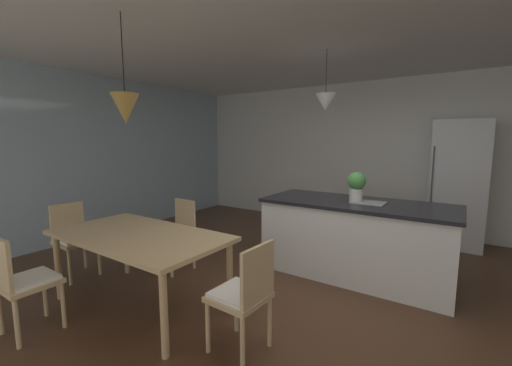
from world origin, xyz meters
TOP-DOWN VIEW (x-y plane):
  - ground_plane at (0.00, 0.00)m, footprint 10.00×8.40m
  - ceiling_slab at (0.00, 0.00)m, footprint 10.00×8.40m
  - wall_back_kitchen at (0.00, 3.26)m, footprint 10.00×0.12m
  - window_wall_left_glazing at (-4.06, 0.00)m, footprint 0.06×8.40m
  - dining_table at (-1.45, -0.99)m, footprint 1.78×0.94m
  - chair_near_left at (-1.85, -1.83)m, footprint 0.40×0.40m
  - chair_far_left at (-1.84, -0.15)m, footprint 0.43×0.43m
  - chair_window_end at (-2.71, -0.99)m, footprint 0.41×0.41m
  - chair_kitchen_end at (-0.19, -0.99)m, footprint 0.42×0.42m
  - kitchen_island at (0.09, 0.90)m, footprint 2.17×0.94m
  - refrigerator at (1.06, 2.86)m, footprint 0.74×0.67m
  - pendant_over_table at (-1.40, -1.10)m, footprint 0.24×0.24m
  - pendant_over_island_main at (-0.34, 0.90)m, footprint 0.25×0.25m
  - potted_plant_on_island at (0.07, 0.90)m, footprint 0.21×0.21m

SIDE VIEW (x-z plane):
  - ground_plane at x=0.00m, z-range -0.04..0.00m
  - kitchen_island at x=0.09m, z-range 0.01..0.92m
  - chair_near_left at x=-1.85m, z-range 0.04..0.91m
  - chair_far_left at x=-1.84m, z-range 0.04..0.91m
  - chair_window_end at x=-2.71m, z-range 0.04..0.91m
  - chair_kitchen_end at x=-0.19m, z-range 0.04..0.91m
  - dining_table at x=-1.45m, z-range 0.30..1.03m
  - refrigerator at x=1.06m, z-range 0.00..1.93m
  - potted_plant_on_island at x=0.07m, z-range 0.92..1.28m
  - wall_back_kitchen at x=0.00m, z-range 0.00..2.70m
  - window_wall_left_glazing at x=-4.06m, z-range 0.00..2.70m
  - pendant_over_table at x=-1.40m, z-range 1.43..2.36m
  - pendant_over_island_main at x=-0.34m, z-range 1.72..2.44m
  - ceiling_slab at x=0.00m, z-range 2.70..2.82m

